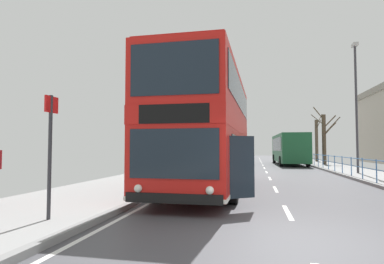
{
  "coord_description": "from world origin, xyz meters",
  "views": [
    {
      "loc": [
        -0.84,
        -6.19,
        1.66
      ],
      "look_at": [
        -3.16,
        5.9,
        2.28
      ],
      "focal_mm": 30.32,
      "sensor_mm": 36.0,
      "label": 1
    }
  ],
  "objects_px": {
    "double_decker_bus_main": "(208,130)",
    "background_bus_far_lane": "(289,148)",
    "bus_stop_sign_near": "(50,142)",
    "bare_tree_far_01": "(317,139)",
    "street_lamp_far_side": "(356,98)",
    "bare_tree_far_00": "(324,137)"
  },
  "relations": [
    {
      "from": "background_bus_far_lane",
      "to": "street_lamp_far_side",
      "type": "bearing_deg",
      "value": -77.96
    },
    {
      "from": "double_decker_bus_main",
      "to": "bus_stop_sign_near",
      "type": "relative_size",
      "value": 3.97
    },
    {
      "from": "bus_stop_sign_near",
      "to": "street_lamp_far_side",
      "type": "bearing_deg",
      "value": 55.13
    },
    {
      "from": "double_decker_bus_main",
      "to": "bare_tree_far_00",
      "type": "xyz_separation_m",
      "value": [
        8.39,
        19.84,
        0.32
      ]
    },
    {
      "from": "bus_stop_sign_near",
      "to": "bare_tree_far_01",
      "type": "xyz_separation_m",
      "value": [
        11.6,
        33.97,
        0.92
      ]
    },
    {
      "from": "background_bus_far_lane",
      "to": "street_lamp_far_side",
      "type": "xyz_separation_m",
      "value": [
        2.75,
        -12.88,
        3.13
      ]
    },
    {
      "from": "double_decker_bus_main",
      "to": "bare_tree_far_00",
      "type": "distance_m",
      "value": 21.54
    },
    {
      "from": "street_lamp_far_side",
      "to": "bare_tree_far_01",
      "type": "xyz_separation_m",
      "value": [
        1.02,
        18.78,
        -2.1
      ]
    },
    {
      "from": "background_bus_far_lane",
      "to": "bus_stop_sign_near",
      "type": "relative_size",
      "value": 4.13
    },
    {
      "from": "double_decker_bus_main",
      "to": "bus_stop_sign_near",
      "type": "bearing_deg",
      "value": -111.34
    },
    {
      "from": "double_decker_bus_main",
      "to": "background_bus_far_lane",
      "type": "distance_m",
      "value": 22.21
    },
    {
      "from": "double_decker_bus_main",
      "to": "background_bus_far_lane",
      "type": "xyz_separation_m",
      "value": [
        5.29,
        21.56,
        -0.72
      ]
    },
    {
      "from": "bus_stop_sign_near",
      "to": "street_lamp_far_side",
      "type": "height_order",
      "value": "street_lamp_far_side"
    },
    {
      "from": "double_decker_bus_main",
      "to": "street_lamp_far_side",
      "type": "distance_m",
      "value": 12.07
    },
    {
      "from": "bus_stop_sign_near",
      "to": "street_lamp_far_side",
      "type": "distance_m",
      "value": 18.76
    },
    {
      "from": "double_decker_bus_main",
      "to": "bus_stop_sign_near",
      "type": "height_order",
      "value": "double_decker_bus_main"
    },
    {
      "from": "bus_stop_sign_near",
      "to": "bare_tree_far_00",
      "type": "relative_size",
      "value": 0.48
    },
    {
      "from": "street_lamp_far_side",
      "to": "bare_tree_far_00",
      "type": "distance_m",
      "value": 11.37
    },
    {
      "from": "background_bus_far_lane",
      "to": "bare_tree_far_01",
      "type": "bearing_deg",
      "value": 57.4
    },
    {
      "from": "double_decker_bus_main",
      "to": "background_bus_far_lane",
      "type": "height_order",
      "value": "double_decker_bus_main"
    },
    {
      "from": "background_bus_far_lane",
      "to": "bus_stop_sign_near",
      "type": "height_order",
      "value": "background_bus_far_lane"
    },
    {
      "from": "background_bus_far_lane",
      "to": "bare_tree_far_01",
      "type": "relative_size",
      "value": 1.94
    }
  ]
}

